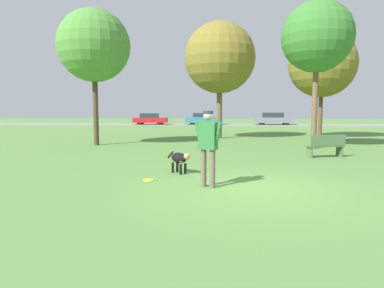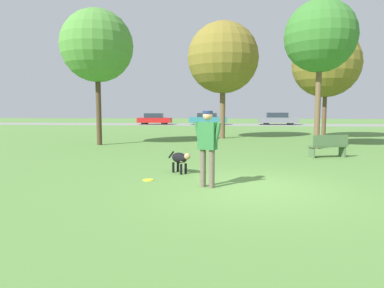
{
  "view_description": "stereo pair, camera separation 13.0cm",
  "coord_description": "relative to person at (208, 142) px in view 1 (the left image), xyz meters",
  "views": [
    {
      "loc": [
        -0.63,
        -7.66,
        1.75
      ],
      "look_at": [
        -1.41,
        0.8,
        0.9
      ],
      "focal_mm": 32.0,
      "sensor_mm": 36.0,
      "label": 1
    },
    {
      "loc": [
        -0.5,
        -7.64,
        1.75
      ],
      "look_at": [
        -1.41,
        0.8,
        0.9
      ],
      "focal_mm": 32.0,
      "sensor_mm": 36.0,
      "label": 2
    }
  ],
  "objects": [
    {
      "name": "parked_car_grey",
      "position": [
        6.11,
        33.02,
        -0.33
      ],
      "size": [
        4.58,
        1.85,
        1.41
      ],
      "rotation": [
        0.0,
        0.0,
        -0.02
      ],
      "color": "slate",
      "rests_on": "ground_plane"
    },
    {
      "name": "frisbee",
      "position": [
        -1.51,
        0.59,
        -1.02
      ],
      "size": [
        0.27,
        0.27,
        0.02
      ],
      "color": "yellow",
      "rests_on": "ground_plane"
    },
    {
      "name": "tree_near_left",
      "position": [
        -5.95,
        8.77,
        3.8
      ],
      "size": [
        3.5,
        3.5,
        6.59
      ],
      "color": "#4C3826",
      "rests_on": "ground_plane"
    },
    {
      "name": "parked_car_red",
      "position": [
        -8.34,
        32.35,
        -0.37
      ],
      "size": [
        4.01,
        1.8,
        1.33
      ],
      "rotation": [
        0.0,
        0.0,
        0.03
      ],
      "color": "red",
      "rests_on": "ground_plane"
    },
    {
      "name": "tree_far_right",
      "position": [
        6.31,
        14.25,
        3.52
      ],
      "size": [
        4.09,
        4.09,
        6.6
      ],
      "color": "brown",
      "rests_on": "ground_plane"
    },
    {
      "name": "parked_car_teal",
      "position": [
        -1.99,
        32.82,
        -0.35
      ],
      "size": [
        4.39,
        1.77,
        1.36
      ],
      "rotation": [
        0.0,
        0.0,
        -0.01
      ],
      "color": "teal",
      "rests_on": "ground_plane"
    },
    {
      "name": "far_road_strip",
      "position": [
        0.97,
        32.69,
        -1.02
      ],
      "size": [
        120.0,
        6.0,
        0.01
      ],
      "color": "gray",
      "rests_on": "ground_plane"
    },
    {
      "name": "person",
      "position": [
        0.0,
        0.0,
        0.0
      ],
      "size": [
        0.65,
        0.35,
        1.73
      ],
      "rotation": [
        0.0,
        0.0,
        -0.39
      ],
      "color": "#665B4C",
      "rests_on": "ground_plane"
    },
    {
      "name": "dog",
      "position": [
        -0.85,
        1.61,
        -0.62
      ],
      "size": [
        0.76,
        0.78,
        0.6
      ],
      "rotation": [
        0.0,
        0.0,
        5.48
      ],
      "color": "black",
      "rests_on": "ground_plane"
    },
    {
      "name": "tree_near_right",
      "position": [
        4.4,
        8.22,
        3.9
      ],
      "size": [
        3.13,
        3.13,
        6.52
      ],
      "color": "brown",
      "rests_on": "ground_plane"
    },
    {
      "name": "tree_mid_center",
      "position": [
        0.07,
        13.4,
        3.82
      ],
      "size": [
        4.27,
        4.27,
        7.0
      ],
      "color": "brown",
      "rests_on": "ground_plane"
    },
    {
      "name": "ground_plane",
      "position": [
        0.97,
        0.02,
        -1.03
      ],
      "size": [
        120.0,
        120.0,
        0.0
      ],
      "primitive_type": "plane",
      "color": "#56843D"
    },
    {
      "name": "park_bench",
      "position": [
        4.11,
        5.29,
        -0.58
      ],
      "size": [
        1.46,
        0.8,
        0.84
      ],
      "rotation": [
        0.0,
        0.0,
        3.44
      ],
      "color": "#4C6B42",
      "rests_on": "ground_plane"
    }
  ]
}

